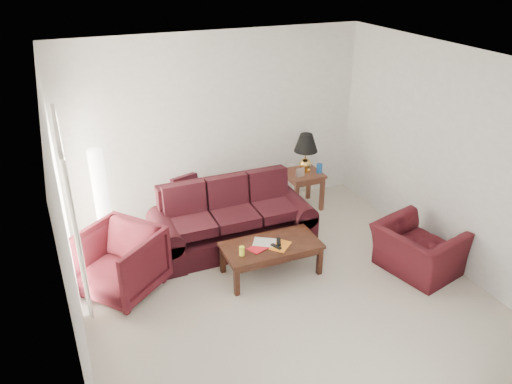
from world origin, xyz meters
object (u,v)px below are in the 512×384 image
floor_lamp (102,198)px  armchair_right (417,250)px  coffee_table (271,259)px  sofa (233,217)px  armchair_left (119,262)px  end_table (303,190)px

floor_lamp → armchair_right: 4.59m
floor_lamp → coffee_table: (2.00, -1.67, -0.55)m
sofa → armchair_right: bearing=-33.2°
floor_lamp → coffee_table: size_ratio=1.17×
armchair_left → sofa: bearing=65.6°
coffee_table → armchair_right: bearing=-6.3°
floor_lamp → coffee_table: 2.66m
floor_lamp → coffee_table: floor_lamp is taller
armchair_right → coffee_table: size_ratio=0.79×
end_table → floor_lamp: (-3.33, 0.06, 0.46)m
sofa → armchair_right: (2.13, -1.60, -0.15)m
armchair_right → coffee_table: (-1.90, 0.73, -0.11)m
end_table → sofa: bearing=-154.8°
armchair_right → floor_lamp: bearing=44.4°
sofa → floor_lamp: 1.95m
sofa → coffee_table: bearing=-71.2°
sofa → floor_lamp: size_ratio=1.53×
armchair_left → coffee_table: bearing=38.9°
end_table → armchair_right: (0.57, -2.34, 0.02)m
coffee_table → sofa: bearing=119.7°
floor_lamp → coffee_table: bearing=-39.8°
floor_lamp → armchair_right: (3.90, -2.39, -0.44)m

